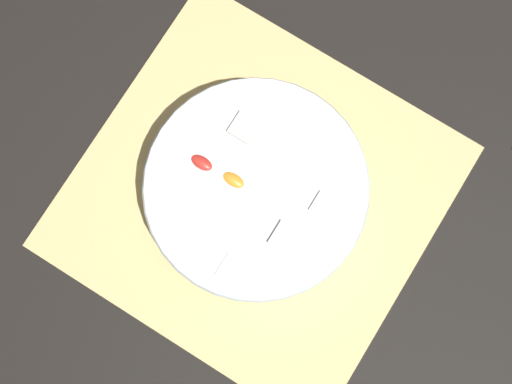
{
  "coord_description": "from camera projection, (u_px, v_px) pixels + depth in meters",
  "views": [
    {
      "loc": [
        0.08,
        -0.12,
        0.91
      ],
      "look_at": [
        0.0,
        0.0,
        0.03
      ],
      "focal_mm": 50.0,
      "sensor_mm": 36.0,
      "label": 1
    }
  ],
  "objects": [
    {
      "name": "ground_plane",
      "position": [
        256.0,
        196.0,
        0.92
      ],
      "size": [
        6.0,
        6.0,
        0.0
      ],
      "primitive_type": "plane",
      "color": "black"
    },
    {
      "name": "fruit_salad_bowl",
      "position": [
        256.0,
        191.0,
        0.87
      ],
      "size": [
        0.27,
        0.27,
        0.08
      ],
      "color": "silver",
      "rests_on": "bamboo_mat_center"
    },
    {
      "name": "bamboo_mat_center",
      "position": [
        256.0,
        196.0,
        0.92
      ],
      "size": [
        0.44,
        0.42,
        0.01
      ],
      "color": "#D6B775",
      "rests_on": "ground_plane"
    }
  ]
}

